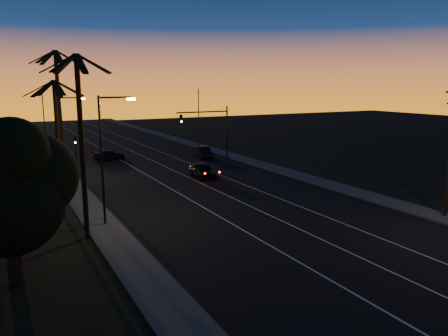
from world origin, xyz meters
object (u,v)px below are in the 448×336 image
lead_car (203,170)px  cross_car (109,155)px  signal_mast (211,124)px  right_car (203,152)px

lead_car → cross_car: size_ratio=1.13×
signal_mast → lead_car: size_ratio=1.36×
signal_mast → lead_car: bearing=-121.1°
cross_car → signal_mast: bearing=-30.9°
signal_mast → cross_car: 13.91m
cross_car → right_car: bearing=-20.1°
lead_car → signal_mast: bearing=58.9°
lead_car → right_car: lead_car is taller
lead_car → cross_car: lead_car is taller
signal_mast → right_car: 4.79m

